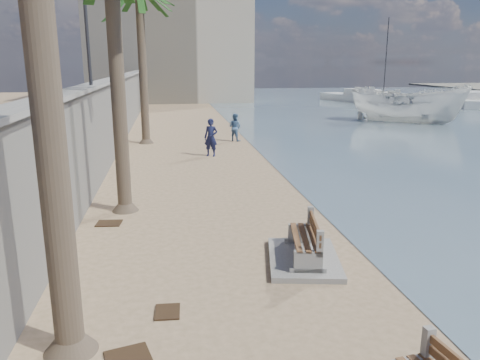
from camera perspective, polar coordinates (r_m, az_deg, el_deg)
seawall at (r=25.82m, az=-14.94°, el=7.80°), size 0.45×70.00×3.50m
wall_cap at (r=25.69m, az=-15.20°, el=11.79°), size 0.80×70.00×0.12m
end_building at (r=57.59m, az=-8.57°, el=16.60°), size 18.00×12.00×14.00m
bench_far at (r=10.73m, az=7.83°, el=-7.77°), size 1.93×2.51×0.95m
person_a at (r=22.46m, az=-3.57°, el=5.52°), size 0.89×0.76×2.07m
person_b at (r=26.88m, az=-0.62°, el=6.63°), size 1.06×1.04×1.75m
boat_cruiser at (r=37.45m, az=19.77°, el=8.87°), size 4.54×4.53×3.75m
yacht_near at (r=55.42m, az=26.37°, el=8.52°), size 6.83×10.34×1.50m
yacht_far at (r=55.97m, az=13.81°, el=9.61°), size 5.58×9.96×1.50m
sailboat_west at (r=63.39m, az=17.07°, el=9.88°), size 5.71×5.92×9.87m
debris_b at (r=7.85m, az=-13.51°, el=-20.18°), size 0.78×0.69×0.03m
debris_c at (r=13.66m, az=-15.69°, el=-5.09°), size 0.73×0.61×0.03m
debris_d at (r=8.88m, az=-8.83°, el=-15.58°), size 0.47×0.58×0.03m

